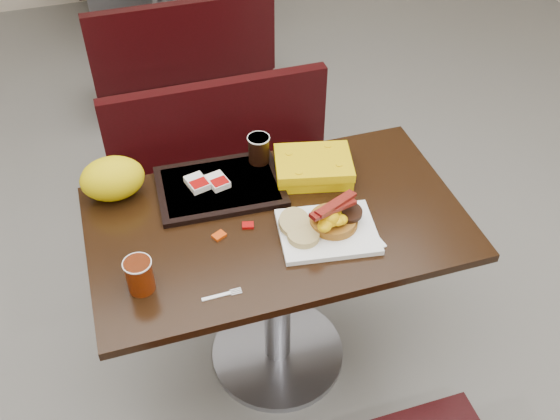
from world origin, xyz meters
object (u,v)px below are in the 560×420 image
object	(u,v)px
knife	(371,230)
hashbrown_sleeve_right	(218,181)
coffee_cup_far	(259,149)
clamshell	(313,167)
paper_bag	(112,179)
platter	(328,232)
hashbrown_sleeve_left	(197,183)
bench_near_n	(230,178)
pancake_stack	(334,220)
table_near	(277,294)
fork	(216,296)
bench_far_s	(179,49)
tray	(220,186)
coffee_cup_near	(140,276)

from	to	relation	value
knife	hashbrown_sleeve_right	distance (m)	0.54
hashbrown_sleeve_right	coffee_cup_far	distance (m)	0.19
clamshell	paper_bag	bearing A→B (deg)	-175.37
platter	hashbrown_sleeve_left	xyz separation A→B (m)	(-0.34, 0.33, 0.02)
bench_near_n	pancake_stack	size ratio (longest dim) A/B	6.58
platter	pancake_stack	xyz separation A→B (m)	(0.03, 0.02, 0.02)
table_near	paper_bag	distance (m)	0.71
table_near	pancake_stack	world-z (taller)	pancake_stack
table_near	bench_near_n	distance (m)	0.70
fork	knife	distance (m)	0.54
hashbrown_sleeve_left	paper_bag	xyz separation A→B (m)	(-0.27, 0.05, 0.04)
bench_near_n	coffee_cup_far	world-z (taller)	coffee_cup_far
bench_near_n	bench_far_s	xyz separation A→B (m)	(0.00, 1.20, 0.00)
pancake_stack	platter	bearing A→B (deg)	-144.75
table_near	bench_far_s	size ratio (longest dim) A/B	1.20
pancake_stack	hashbrown_sleeve_left	bearing A→B (deg)	140.30
clamshell	bench_far_s	bearing A→B (deg)	108.97
tray	bench_near_n	bearing A→B (deg)	77.28
fork	paper_bag	world-z (taller)	paper_bag
coffee_cup_near	clamshell	bearing A→B (deg)	27.52
paper_bag	hashbrown_sleeve_left	bearing A→B (deg)	-11.51
hashbrown_sleeve_left	paper_bag	distance (m)	0.28
coffee_cup_near	hashbrown_sleeve_left	xyz separation A→B (m)	(0.24, 0.37, -0.02)
bench_far_s	knife	xyz separation A→B (m)	(0.27, -2.04, 0.39)
clamshell	table_near	bearing A→B (deg)	-123.37
table_near	knife	size ratio (longest dim) A/B	7.32
platter	coffee_cup_near	world-z (taller)	coffee_cup_near
bench_far_s	fork	size ratio (longest dim) A/B	8.56
coffee_cup_near	coffee_cup_far	xyz separation A→B (m)	(0.48, 0.44, 0.02)
tray	coffee_cup_far	world-z (taller)	coffee_cup_far
hashbrown_sleeve_left	hashbrown_sleeve_right	distance (m)	0.07
hashbrown_sleeve_left	knife	bearing A→B (deg)	-50.97
fork	platter	bearing A→B (deg)	19.43
coffee_cup_near	hashbrown_sleeve_left	distance (m)	0.45
table_near	tray	distance (m)	0.46
fork	tray	world-z (taller)	tray
coffee_cup_near	hashbrown_sleeve_right	size ratio (longest dim) A/B	1.34
bench_near_n	fork	distance (m)	1.06
paper_bag	coffee_cup_far	bearing A→B (deg)	1.41
knife	coffee_cup_near	bearing A→B (deg)	-97.42
knife	paper_bag	size ratio (longest dim) A/B	0.78
hashbrown_sleeve_right	clamshell	size ratio (longest dim) A/B	0.31
coffee_cup_far	bench_far_s	bearing A→B (deg)	90.78
coffee_cup_near	paper_bag	distance (m)	0.43
knife	paper_bag	distance (m)	0.85
table_near	clamshell	distance (m)	0.48
pancake_stack	hashbrown_sleeve_right	bearing A→B (deg)	135.72
coffee_cup_near	tray	distance (m)	0.48
coffee_cup_near	hashbrown_sleeve_right	world-z (taller)	coffee_cup_near
bench_far_s	platter	distance (m)	2.05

